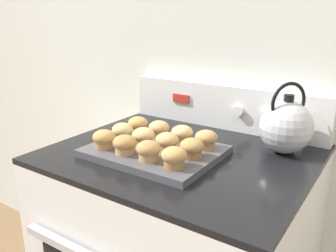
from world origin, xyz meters
TOP-DOWN VIEW (x-y plane):
  - wall_back at (0.00, 0.71)m, footprint 8.00×0.05m
  - control_panel at (0.00, 0.66)m, footprint 0.78×0.07m
  - muffin_pan at (-0.06, 0.28)m, footprint 0.39×0.30m
  - muffin_r0_c0 at (-0.19, 0.20)m, footprint 0.07×0.07m
  - muffin_r0_c1 at (-0.10, 0.20)m, footprint 0.07×0.07m
  - muffin_r0_c2 at (-0.01, 0.20)m, footprint 0.07×0.07m
  - muffin_r0_c3 at (0.07, 0.20)m, footprint 0.07×0.07m
  - muffin_r1_c0 at (-0.18, 0.29)m, footprint 0.07×0.07m
  - muffin_r1_c1 at (-0.10, 0.28)m, footprint 0.07×0.07m
  - muffin_r1_c2 at (-0.01, 0.29)m, footprint 0.07×0.07m
  - muffin_r1_c3 at (0.08, 0.28)m, footprint 0.07×0.07m
  - muffin_r2_c0 at (-0.19, 0.37)m, footprint 0.07×0.07m
  - muffin_r2_c1 at (-0.10, 0.37)m, footprint 0.07×0.07m
  - muffin_r2_c2 at (-0.01, 0.37)m, footprint 0.07×0.07m
  - muffin_r2_c3 at (0.08, 0.37)m, footprint 0.07×0.07m
  - tea_kettle at (0.27, 0.53)m, footprint 0.17×0.19m

SIDE VIEW (x-z plane):
  - muffin_pan at x=-0.06m, z-range 0.90..0.92m
  - muffin_r0_c0 at x=-0.19m, z-range 0.92..0.98m
  - muffin_r0_c1 at x=-0.10m, z-range 0.92..0.98m
  - muffin_r0_c2 at x=-0.01m, z-range 0.92..0.98m
  - muffin_r0_c3 at x=0.07m, z-range 0.92..0.98m
  - muffin_r1_c0 at x=-0.18m, z-range 0.92..0.98m
  - muffin_r1_c1 at x=-0.10m, z-range 0.92..0.98m
  - muffin_r1_c2 at x=-0.01m, z-range 0.92..0.98m
  - muffin_r1_c3 at x=0.08m, z-range 0.92..0.98m
  - muffin_r2_c0 at x=-0.19m, z-range 0.92..0.98m
  - muffin_r2_c1 at x=-0.10m, z-range 0.92..0.98m
  - muffin_r2_c2 at x=-0.01m, z-range 0.92..0.98m
  - muffin_r2_c3 at x=0.08m, z-range 0.92..0.98m
  - control_panel at x=0.00m, z-range 0.90..1.06m
  - tea_kettle at x=0.27m, z-range 0.87..1.10m
  - wall_back at x=0.00m, z-range 0.00..2.40m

